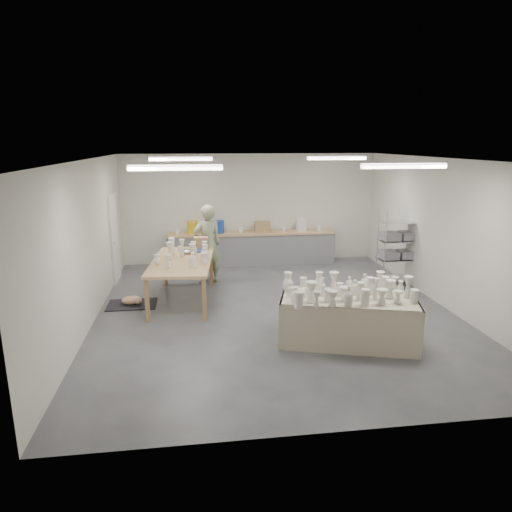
{
  "coord_description": "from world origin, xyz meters",
  "views": [
    {
      "loc": [
        -1.55,
        -8.52,
        3.32
      ],
      "look_at": [
        -0.32,
        0.41,
        1.05
      ],
      "focal_mm": 32.0,
      "sensor_mm": 36.0,
      "label": 1
    }
  ],
  "objects": [
    {
      "name": "red_stool",
      "position": [
        -1.26,
        2.35,
        0.27
      ],
      "size": [
        0.42,
        0.42,
        0.3
      ],
      "rotation": [
        0.0,
        0.0,
        0.42
      ],
      "color": "red",
      "rests_on": "ground"
    },
    {
      "name": "room",
      "position": [
        -0.11,
        0.08,
        2.06
      ],
      "size": [
        8.0,
        8.02,
        3.0
      ],
      "color": "#424449",
      "rests_on": "ground"
    },
    {
      "name": "drying_table",
      "position": [
        0.96,
        -1.59,
        0.44
      ],
      "size": [
        2.46,
        1.69,
        1.16
      ],
      "rotation": [
        0.0,
        0.0,
        -0.29
      ],
      "color": "olive",
      "rests_on": "ground"
    },
    {
      "name": "cat",
      "position": [
        -2.88,
        0.73,
        0.11
      ],
      "size": [
        0.42,
        0.31,
        0.18
      ],
      "rotation": [
        0.0,
        0.0,
        0.01
      ],
      "color": "white",
      "rests_on": "rug"
    },
    {
      "name": "back_counter",
      "position": [
        -0.01,
        3.68,
        0.49
      ],
      "size": [
        4.6,
        0.6,
        1.24
      ],
      "color": "tan",
      "rests_on": "ground"
    },
    {
      "name": "wire_shelf",
      "position": [
        3.2,
        1.4,
        0.92
      ],
      "size": [
        0.88,
        0.48,
        1.8
      ],
      "color": "silver",
      "rests_on": "ground"
    },
    {
      "name": "potter",
      "position": [
        -1.26,
        2.08,
        0.95
      ],
      "size": [
        0.79,
        0.64,
        1.9
      ],
      "primitive_type": "imported",
      "rotation": [
        0.0,
        0.0,
        3.44
      ],
      "color": "gray",
      "rests_on": "ground"
    },
    {
      "name": "work_table",
      "position": [
        -1.78,
        0.94,
        0.91
      ],
      "size": [
        1.44,
        2.53,
        1.28
      ],
      "rotation": [
        0.0,
        0.0,
        -0.1
      ],
      "color": "tan",
      "rests_on": "ground"
    },
    {
      "name": "rug",
      "position": [
        -2.9,
        0.74,
        0.01
      ],
      "size": [
        1.0,
        0.7,
        0.02
      ],
      "primitive_type": "cube",
      "color": "black",
      "rests_on": "ground"
    }
  ]
}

